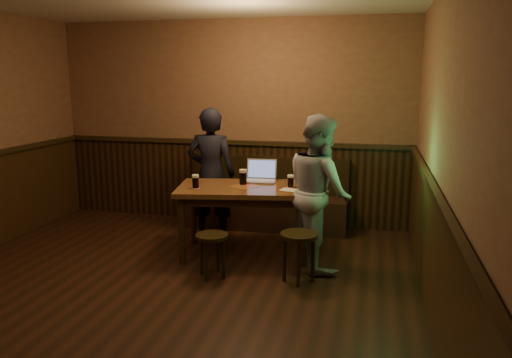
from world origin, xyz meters
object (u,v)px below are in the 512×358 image
at_px(bench, 266,205).
at_px(pint_left, 196,181).
at_px(laptop, 261,176).
at_px(person_suit, 211,174).
at_px(pint_mid, 243,177).
at_px(person_grey, 319,192).
at_px(pint_right, 291,181).
at_px(stool_right, 299,243).
at_px(pub_table, 245,195).
at_px(stool_left, 212,243).

relative_size(bench, pint_left, 14.10).
relative_size(laptop, person_suit, 0.23).
relative_size(pint_mid, person_grey, 0.11).
height_order(pint_mid, pint_right, pint_mid).
relative_size(stool_right, person_suit, 0.30).
height_order(laptop, person_suit, person_suit).
relative_size(stool_right, laptop, 1.34).
height_order(pint_left, pint_mid, pint_mid).
distance_m(pub_table, stool_left, 0.81).
bearing_deg(pub_table, pint_mid, 108.92).
bearing_deg(pub_table, pint_right, -2.54).
relative_size(pint_left, person_grey, 0.09).
relative_size(stool_left, pint_mid, 2.54).
height_order(pint_right, person_suit, person_suit).
bearing_deg(person_grey, stool_left, 91.66).
distance_m(stool_right, pint_right, 0.88).
xyz_separation_m(pint_right, person_suit, (-1.07, 0.41, -0.05)).
xyz_separation_m(stool_right, person_suit, (-1.28, 1.12, 0.43)).
relative_size(bench, person_suit, 1.32).
xyz_separation_m(bench, pint_mid, (-0.04, -1.04, 0.59)).
xyz_separation_m(person_suit, person_grey, (1.42, -0.63, -0.01)).
distance_m(pub_table, laptop, 0.39).
xyz_separation_m(pint_mid, person_grey, (0.90, -0.23, -0.07)).
bearing_deg(person_grey, pub_table, 52.39).
bearing_deg(pint_right, pint_mid, 179.00).
distance_m(pub_table, stool_right, 1.01).
distance_m(pint_left, laptop, 0.83).
xyz_separation_m(pub_table, pint_mid, (-0.04, 0.08, 0.20)).
xyz_separation_m(laptop, person_suit, (-0.67, 0.15, -0.04)).
xyz_separation_m(bench, pint_left, (-0.51, -1.35, 0.57)).
relative_size(pint_right, person_grey, 0.09).
height_order(stool_left, laptop, laptop).
bearing_deg(stool_left, bench, 85.02).
relative_size(pint_left, person_suit, 0.09).
distance_m(stool_right, pint_mid, 1.16).
bearing_deg(person_suit, pint_right, 154.50).
distance_m(stool_left, person_suit, 1.35).
relative_size(pub_table, stool_left, 3.60).
bearing_deg(person_grey, person_suit, 38.28).
height_order(pub_table, laptop, laptop).
bearing_deg(bench, stool_left, -94.98).
bearing_deg(pint_right, stool_left, -130.25).
bearing_deg(pint_mid, pub_table, -60.82).
bearing_deg(stool_right, bench, 112.29).
relative_size(pint_right, person_suit, 0.09).
distance_m(pub_table, person_suit, 0.75).
bearing_deg(person_grey, pint_mid, 48.06).
height_order(pint_left, laptop, laptop).
relative_size(pub_table, person_grey, 0.99).
bearing_deg(laptop, pint_left, -142.39).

